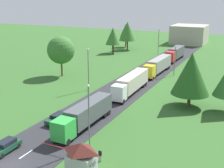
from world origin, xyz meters
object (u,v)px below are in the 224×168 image
(tree_oak, at_px, (113,36))
(tree_maple, at_px, (191,74))
(car_second, at_px, (58,118))
(lamppost_second, at_px, (88,67))
(truck_third, at_px, (158,65))
(lamppost_fourth, at_px, (159,40))
(tree_pine, at_px, (128,31))
(truck_second, at_px, (131,83))
(barrier_gate, at_px, (66,151))
(truck_lead, at_px, (85,114))
(tree_lime, at_px, (126,31))
(truck_fourth, at_px, (175,53))
(car_lead, at_px, (6,146))
(tree_birch, at_px, (61,50))
(lamppost_lead, at_px, (89,114))
(guard_booth, at_px, (81,158))
(lamppost_third, at_px, (175,58))
(distant_building, at_px, (189,34))

(tree_oak, relative_size, tree_maple, 0.89)
(car_second, distance_m, lamppost_second, 18.06)
(truck_third, bearing_deg, lamppost_second, -114.28)
(truck_third, xyz_separation_m, tree_oak, (-22.60, 20.57, 3.64))
(lamppost_fourth, xyz_separation_m, tree_pine, (-12.67, 2.96, 1.94))
(truck_second, relative_size, lamppost_fourth, 1.69)
(barrier_gate, height_order, lamppost_fourth, lamppost_fourth)
(truck_lead, height_order, lamppost_second, lamppost_second)
(tree_maple, xyz_separation_m, tree_lime, (-36.19, 55.22, 0.19))
(tree_oak, bearing_deg, tree_maple, -49.63)
(truck_fourth, distance_m, tree_oak, 22.82)
(car_lead, relative_size, tree_oak, 0.49)
(car_second, xyz_separation_m, tree_birch, (-16.13, 24.20, 5.63))
(lamppost_lead, height_order, lamppost_second, lamppost_second)
(truck_third, xyz_separation_m, tree_lime, (-23.93, 34.78, 4.03))
(lamppost_fourth, relative_size, tree_birch, 0.88)
(truck_second, relative_size, guard_booth, 3.83)
(truck_fourth, height_order, tree_oak, tree_oak)
(barrier_gate, relative_size, lamppost_third, 0.61)
(lamppost_fourth, distance_m, distant_building, 28.22)
(lamppost_third, distance_m, tree_birch, 28.02)
(guard_booth, height_order, distant_building, distant_building)
(tree_lime, height_order, distant_building, tree_lime)
(guard_booth, bearing_deg, car_second, 135.39)
(guard_booth, bearing_deg, truck_lead, 118.91)
(lamppost_third, xyz_separation_m, tree_oak, (-26.76, 20.46, 1.61))
(barrier_gate, bearing_deg, truck_second, 95.06)
(lamppost_fourth, bearing_deg, distant_building, 80.88)
(truck_fourth, distance_m, lamppost_fourth, 11.77)
(tree_pine, height_order, distant_building, tree_pine)
(car_lead, height_order, car_second, car_lead)
(barrier_gate, bearing_deg, truck_lead, 105.46)
(guard_booth, height_order, tree_pine, tree_pine)
(truck_fourth, distance_m, lamppost_second, 38.87)
(truck_second, bearing_deg, tree_maple, -11.36)
(distant_building, bearing_deg, truck_lead, -87.58)
(truck_fourth, height_order, tree_lime, tree_lime)
(lamppost_second, xyz_separation_m, lamppost_fourth, (0.70, 46.01, -0.10))
(lamppost_third, bearing_deg, lamppost_fourth, 115.36)
(barrier_gate, distance_m, lamppost_lead, 5.37)
(tree_oak, height_order, tree_pine, tree_pine)
(car_second, height_order, guard_booth, guard_booth)
(guard_booth, xyz_separation_m, lamppost_lead, (-2.14, 5.50, 2.89))
(tree_birch, xyz_separation_m, tree_lime, (-3.22, 47.40, -0.20))
(lamppost_fourth, height_order, tree_lime, tree_lime)
(tree_maple, bearing_deg, tree_oak, 130.37)
(truck_third, relative_size, lamppost_fourth, 1.71)
(lamppost_second, bearing_deg, car_lead, -82.19)
(truck_fourth, distance_m, distant_building, 36.28)
(car_lead, bearing_deg, tree_birch, 114.15)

